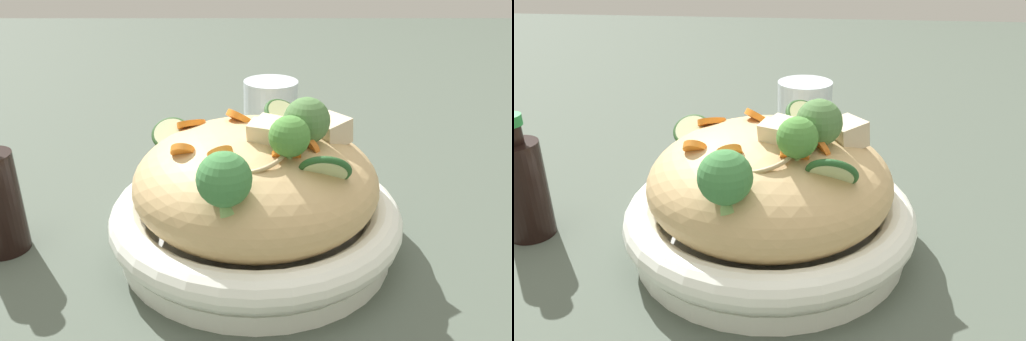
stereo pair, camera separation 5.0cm
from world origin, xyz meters
TOP-DOWN VIEW (x-y plane):
  - ground_plane at (0.00, 0.00)m, footprint 3.00×3.00m
  - serving_bowl at (0.00, 0.00)m, footprint 0.29×0.29m
  - noodle_heap at (-0.00, -0.00)m, footprint 0.24×0.24m
  - broccoli_florets at (-0.06, -0.01)m, footprint 0.13×0.12m
  - carrot_coins at (-0.00, 0.02)m, footprint 0.13×0.15m
  - zucchini_slices at (0.04, -0.02)m, footprint 0.20×0.19m
  - chicken_chunks at (-0.00, -0.04)m, footprint 0.07×0.10m
  - drinking_glass at (0.26, -0.02)m, footprint 0.08×0.08m

SIDE VIEW (x-z plane):
  - ground_plane at x=0.00m, z-range 0.00..0.00m
  - serving_bowl at x=0.00m, z-range 0.00..0.06m
  - drinking_glass at x=0.26m, z-range 0.00..0.10m
  - noodle_heap at x=0.00m, z-range 0.02..0.13m
  - zucchini_slices at x=0.04m, z-range 0.09..0.13m
  - carrot_coins at x=0.00m, z-range 0.11..0.14m
  - chicken_chunks at x=0.00m, z-range 0.11..0.15m
  - broccoli_florets at x=-0.06m, z-range 0.10..0.17m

